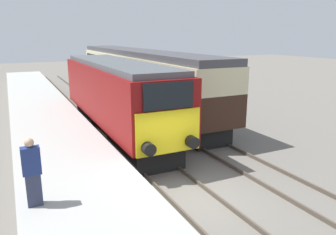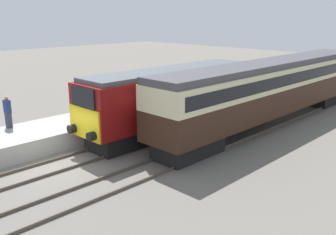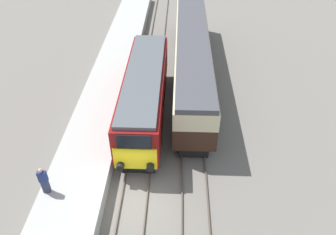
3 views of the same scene
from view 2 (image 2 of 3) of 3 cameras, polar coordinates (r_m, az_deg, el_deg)
ground_plane at (r=18.38m, az=-16.57°, el=-7.18°), size 120.00×120.00×0.00m
platform_left at (r=25.15m, az=-4.38°, el=0.68°), size 3.50×50.00×0.97m
rails_near_track at (r=20.99m, az=-4.61°, el=-3.51°), size 1.51×60.00×0.14m
rails_far_track at (r=18.70m, az=2.26°, el=-5.90°), size 1.50×60.00×0.14m
locomotive at (r=22.21m, az=0.52°, el=3.08°), size 2.70×12.51×3.84m
passenger_carriage at (r=24.75m, az=15.73°, el=4.68°), size 2.75×20.51×4.10m
person_on_platform at (r=21.76m, az=-23.24°, el=0.80°), size 0.44×0.26×1.75m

